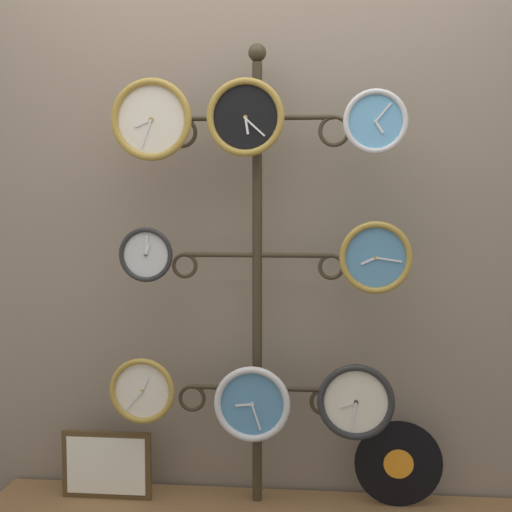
{
  "coord_description": "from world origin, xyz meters",
  "views": [
    {
      "loc": [
        0.28,
        -2.45,
        1.3
      ],
      "look_at": [
        0.0,
        0.36,
        1.08
      ],
      "focal_mm": 50.0,
      "sensor_mm": 36.0,
      "label": 1
    }
  ],
  "objects_px": {
    "clock_top_left": "(151,120)",
    "clock_bottom_left": "(142,391)",
    "clock_middle_left": "(146,255)",
    "display_stand": "(257,355)",
    "vinyl_record": "(398,464)",
    "picture_frame": "(107,465)",
    "clock_middle_right": "(376,258)",
    "clock_top_right": "(376,121)",
    "clock_top_center": "(246,117)",
    "clock_bottom_center": "(252,404)",
    "clock_bottom_right": "(356,402)"
  },
  "relations": [
    {
      "from": "picture_frame",
      "to": "display_stand",
      "type": "bearing_deg",
      "value": 4.17
    },
    {
      "from": "display_stand",
      "to": "clock_bottom_center",
      "type": "height_order",
      "value": "display_stand"
    },
    {
      "from": "display_stand",
      "to": "clock_middle_right",
      "type": "bearing_deg",
      "value": -11.36
    },
    {
      "from": "vinyl_record",
      "to": "picture_frame",
      "type": "relative_size",
      "value": 0.94
    },
    {
      "from": "clock_middle_left",
      "to": "clock_bottom_right",
      "type": "height_order",
      "value": "clock_middle_left"
    },
    {
      "from": "display_stand",
      "to": "clock_top_right",
      "type": "xyz_separation_m",
      "value": [
        0.46,
        -0.11,
        0.93
      ]
    },
    {
      "from": "clock_bottom_center",
      "to": "clock_top_left",
      "type": "bearing_deg",
      "value": 179.2
    },
    {
      "from": "clock_top_center",
      "to": "clock_top_right",
      "type": "relative_size",
      "value": 1.23
    },
    {
      "from": "clock_top_right",
      "to": "clock_middle_right",
      "type": "bearing_deg",
      "value": 60.01
    },
    {
      "from": "display_stand",
      "to": "clock_top_center",
      "type": "relative_size",
      "value": 6.35
    },
    {
      "from": "clock_top_right",
      "to": "clock_bottom_right",
      "type": "height_order",
      "value": "clock_top_right"
    },
    {
      "from": "clock_bottom_left",
      "to": "vinyl_record",
      "type": "xyz_separation_m",
      "value": [
        1.03,
        0.09,
        -0.3
      ]
    },
    {
      "from": "clock_bottom_right",
      "to": "clock_top_right",
      "type": "bearing_deg",
      "value": 6.92
    },
    {
      "from": "display_stand",
      "to": "clock_bottom_center",
      "type": "xyz_separation_m",
      "value": [
        -0.01,
        -0.11,
        -0.17
      ]
    },
    {
      "from": "display_stand",
      "to": "clock_middle_left",
      "type": "distance_m",
      "value": 0.61
    },
    {
      "from": "clock_bottom_center",
      "to": "clock_top_right",
      "type": "bearing_deg",
      "value": 0.51
    },
    {
      "from": "clock_bottom_center",
      "to": "vinyl_record",
      "type": "height_order",
      "value": "clock_bottom_center"
    },
    {
      "from": "clock_top_center",
      "to": "clock_bottom_left",
      "type": "bearing_deg",
      "value": 179.22
    },
    {
      "from": "clock_middle_left",
      "to": "picture_frame",
      "type": "height_order",
      "value": "clock_middle_left"
    },
    {
      "from": "clock_bottom_center",
      "to": "picture_frame",
      "type": "distance_m",
      "value": 0.69
    },
    {
      "from": "clock_top_left",
      "to": "clock_bottom_center",
      "type": "bearing_deg",
      "value": -0.8
    },
    {
      "from": "clock_middle_left",
      "to": "clock_bottom_center",
      "type": "xyz_separation_m",
      "value": [
        0.43,
        -0.03,
        -0.59
      ]
    },
    {
      "from": "display_stand",
      "to": "picture_frame",
      "type": "bearing_deg",
      "value": -175.83
    },
    {
      "from": "clock_top_left",
      "to": "clock_top_right",
      "type": "bearing_deg",
      "value": -0.09
    },
    {
      "from": "clock_bottom_left",
      "to": "clock_bottom_right",
      "type": "distance_m",
      "value": 0.85
    },
    {
      "from": "clock_top_center",
      "to": "clock_bottom_right",
      "type": "height_order",
      "value": "clock_top_center"
    },
    {
      "from": "clock_middle_left",
      "to": "vinyl_record",
      "type": "bearing_deg",
      "value": 4.51
    },
    {
      "from": "display_stand",
      "to": "vinyl_record",
      "type": "distance_m",
      "value": 0.72
    },
    {
      "from": "clock_top_center",
      "to": "clock_bottom_left",
      "type": "height_order",
      "value": "clock_top_center"
    },
    {
      "from": "clock_bottom_left",
      "to": "clock_bottom_right",
      "type": "xyz_separation_m",
      "value": [
        0.85,
        -0.02,
        -0.02
      ]
    },
    {
      "from": "clock_bottom_center",
      "to": "clock_bottom_right",
      "type": "bearing_deg",
      "value": -0.48
    },
    {
      "from": "clock_top_left",
      "to": "clock_bottom_left",
      "type": "bearing_deg",
      "value": 170.86
    },
    {
      "from": "clock_middle_right",
      "to": "vinyl_record",
      "type": "distance_m",
      "value": 0.86
    },
    {
      "from": "clock_middle_right",
      "to": "picture_frame",
      "type": "distance_m",
      "value": 1.41
    },
    {
      "from": "clock_middle_left",
      "to": "clock_bottom_left",
      "type": "height_order",
      "value": "clock_middle_left"
    },
    {
      "from": "clock_bottom_left",
      "to": "vinyl_record",
      "type": "height_order",
      "value": "clock_bottom_left"
    },
    {
      "from": "clock_top_left",
      "to": "clock_middle_right",
      "type": "xyz_separation_m",
      "value": [
        0.87,
        0.01,
        -0.53
      ]
    },
    {
      "from": "clock_bottom_right",
      "to": "vinyl_record",
      "type": "bearing_deg",
      "value": 31.64
    },
    {
      "from": "clock_bottom_left",
      "to": "picture_frame",
      "type": "xyz_separation_m",
      "value": [
        -0.17,
        0.05,
        -0.33
      ]
    },
    {
      "from": "clock_middle_left",
      "to": "display_stand",
      "type": "bearing_deg",
      "value": 11.16
    },
    {
      "from": "clock_top_left",
      "to": "clock_top_center",
      "type": "height_order",
      "value": "clock_top_left"
    },
    {
      "from": "clock_top_left",
      "to": "clock_top_right",
      "type": "distance_m",
      "value": 0.86
    },
    {
      "from": "clock_top_left",
      "to": "picture_frame",
      "type": "distance_m",
      "value": 1.43
    },
    {
      "from": "clock_top_left",
      "to": "clock_bottom_left",
      "type": "relative_size",
      "value": 1.2
    },
    {
      "from": "display_stand",
      "to": "clock_top_left",
      "type": "distance_m",
      "value": 1.03
    },
    {
      "from": "display_stand",
      "to": "vinyl_record",
      "type": "relative_size",
      "value": 5.41
    },
    {
      "from": "clock_top_left",
      "to": "vinyl_record",
      "type": "distance_m",
      "value": 1.7
    },
    {
      "from": "clock_bottom_left",
      "to": "clock_bottom_center",
      "type": "distance_m",
      "value": 0.45
    },
    {
      "from": "clock_middle_right",
      "to": "clock_middle_left",
      "type": "bearing_deg",
      "value": 179.5
    },
    {
      "from": "display_stand",
      "to": "clock_middle_left",
      "type": "xyz_separation_m",
      "value": [
        -0.44,
        -0.09,
        0.41
      ]
    }
  ]
}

